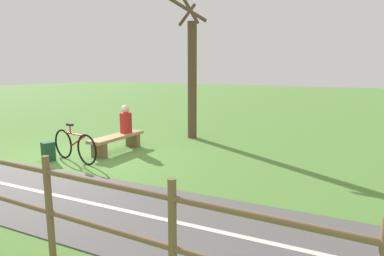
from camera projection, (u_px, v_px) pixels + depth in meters
The scene contains 9 objects.
ground_plane at pixel (75, 161), 7.94m from camera, with size 80.00×80.00×0.00m, color #548438.
paved_path at pixel (182, 224), 4.66m from camera, with size 2.28×36.00×0.02m, color #565454.
path_centre_line at pixel (182, 223), 4.66m from camera, with size 0.10×32.00×0.00m, color silver.
bench at pixel (117, 140), 8.78m from camera, with size 1.84×0.54×0.44m.
person_seated at pixel (126, 121), 9.05m from camera, with size 0.35×0.35×0.77m.
bicycle at pixel (75, 146), 7.80m from camera, with size 0.27×1.69×0.90m.
backpack at pixel (48, 152), 7.88m from camera, with size 0.32×0.31×0.46m.
fence_roadside at pixel (103, 213), 3.37m from camera, with size 0.67×14.95×1.21m.
tree_near_bench at pixel (192, 74), 10.27m from camera, with size 1.23×1.33×4.41m.
Camera 1 is at (5.20, 6.32, 2.16)m, focal length 30.83 mm.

